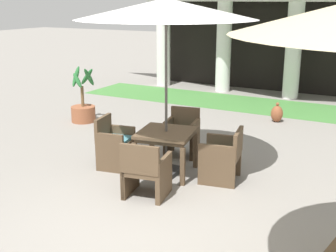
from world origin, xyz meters
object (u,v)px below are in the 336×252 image
(patio_chair_near_foreground_north, at_px, (182,133))
(potted_palm_left_edge, at_px, (83,108))
(patio_chair_near_foreground_south, at_px, (146,171))
(terracotta_urn, at_px, (277,114))
(patio_chair_near_foreground_east, at_px, (223,156))
(patio_umbrella_near_foreground, at_px, (166,10))
(patio_table_near_foreground, at_px, (166,137))
(patio_chair_near_foreground_west, at_px, (114,143))

(patio_chair_near_foreground_north, xyz_separation_m, potted_palm_left_edge, (-3.05, 0.96, -0.10))
(patio_chair_near_foreground_south, bearing_deg, terracotta_urn, 72.82)
(patio_chair_near_foreground_north, xyz_separation_m, terracotta_urn, (0.93, 3.07, -0.22))
(potted_palm_left_edge, bearing_deg, patio_chair_near_foreground_south, -39.57)
(patio_chair_near_foreground_south, bearing_deg, patio_chair_near_foreground_east, 45.05)
(patio_chair_near_foreground_east, xyz_separation_m, patio_chair_near_foreground_south, (-0.75, -1.08, -0.01))
(patio_umbrella_near_foreground, distance_m, patio_chair_near_foreground_north, 2.37)
(patio_table_near_foreground, distance_m, patio_chair_near_foreground_north, 0.95)
(patio_table_near_foreground, relative_size, patio_chair_near_foreground_south, 1.17)
(patio_chair_near_foreground_south, height_order, potted_palm_left_edge, potted_palm_left_edge)
(patio_table_near_foreground, relative_size, patio_chair_near_foreground_north, 1.16)
(patio_umbrella_near_foreground, height_order, terracotta_urn, patio_umbrella_near_foreground)
(patio_table_near_foreground, height_order, terracotta_urn, patio_table_near_foreground)
(patio_chair_near_foreground_north, relative_size, patio_chair_near_foreground_east, 1.02)
(patio_chair_near_foreground_east, xyz_separation_m, terracotta_urn, (-0.15, 3.81, -0.21))
(patio_chair_near_foreground_north, relative_size, patio_chair_near_foreground_west, 0.99)
(potted_palm_left_edge, bearing_deg, patio_chair_near_foreground_east, -22.48)
(patio_chair_near_foreground_north, bearing_deg, patio_umbrella_near_foreground, 90.00)
(patio_chair_near_foreground_west, distance_m, potted_palm_left_edge, 3.08)
(patio_chair_near_foreground_north, relative_size, patio_chair_near_foreground_south, 1.01)
(patio_chair_near_foreground_east, relative_size, patio_chair_near_foreground_south, 0.99)
(patio_chair_near_foreground_east, distance_m, potted_palm_left_edge, 4.47)
(patio_chair_near_foreground_south, xyz_separation_m, potted_palm_left_edge, (-3.38, 2.79, -0.08))
(patio_chair_near_foreground_west, bearing_deg, patio_chair_near_foreground_north, 134.98)
(terracotta_urn, bearing_deg, patio_chair_near_foreground_west, -112.07)
(patio_chair_near_foreground_north, distance_m, patio_chair_near_foreground_west, 1.31)
(patio_chair_near_foreground_east, bearing_deg, patio_chair_near_foreground_north, 45.11)
(patio_umbrella_near_foreground, bearing_deg, patio_table_near_foreground, 180.00)
(patio_table_near_foreground, xyz_separation_m, patio_chair_near_foreground_south, (0.16, -0.92, -0.22))
(patio_table_near_foreground, xyz_separation_m, terracotta_urn, (0.77, 3.98, -0.42))
(patio_umbrella_near_foreground, height_order, patio_chair_near_foreground_west, patio_umbrella_near_foreground)
(patio_table_near_foreground, height_order, patio_umbrella_near_foreground, patio_umbrella_near_foreground)
(patio_umbrella_near_foreground, distance_m, patio_chair_near_foreground_west, 2.37)
(potted_palm_left_edge, height_order, terracotta_urn, potted_palm_left_edge)
(patio_umbrella_near_foreground, xyz_separation_m, patio_chair_near_foreground_east, (0.92, 0.16, -2.20))
(patio_chair_near_foreground_east, bearing_deg, potted_palm_left_edge, 57.34)
(patio_table_near_foreground, height_order, patio_chair_near_foreground_west, patio_chair_near_foreground_west)
(terracotta_urn, bearing_deg, patio_chair_near_foreground_south, -97.00)
(patio_chair_near_foreground_east, bearing_deg, patio_chair_near_foreground_south, 135.05)
(patio_table_near_foreground, bearing_deg, patio_chair_near_foreground_east, 10.18)
(patio_chair_near_foreground_north, relative_size, potted_palm_left_edge, 0.66)
(patio_table_near_foreground, xyz_separation_m, patio_chair_near_foreground_north, (-0.16, 0.91, -0.20))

